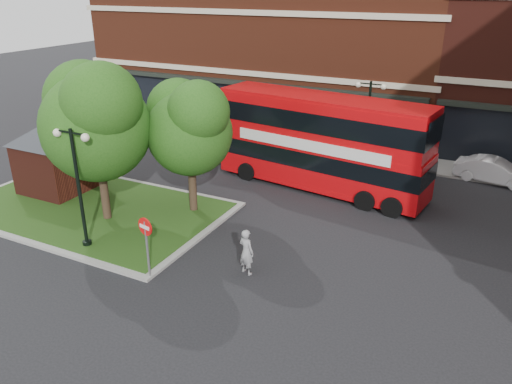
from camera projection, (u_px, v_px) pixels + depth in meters
The scene contains 14 objects.
ground at pixel (199, 284), 17.89m from camera, with size 120.00×120.00×0.00m, color black.
pavement_far at pixel (341, 152), 31.44m from camera, with size 44.00×3.00×0.12m, color slate.
terrace_far_left at pixel (277, 24), 38.20m from camera, with size 26.00×12.00×14.00m, color #612817.
traffic_island at pixel (91, 208), 23.63m from camera, with size 12.60×7.60×0.15m.
kiosk at pixel (54, 149), 24.82m from camera, with size 6.51×6.51×3.60m.
tree_island_west at pixel (94, 116), 20.86m from camera, with size 5.40×4.71×7.21m.
tree_island_east at pixel (189, 124), 21.87m from camera, with size 4.46×3.90×6.29m.
lamp_island at pixel (78, 183), 19.22m from camera, with size 1.72×0.36×5.00m.
lamp_far_left at pixel (368, 120), 27.88m from camera, with size 1.72×0.36×5.00m.
bus at pixel (321, 137), 25.18m from camera, with size 11.29×4.01×4.22m.
woman at pixel (246, 252), 18.21m from camera, with size 0.65×0.43×1.79m, color gray.
car_silver at pixel (338, 144), 30.81m from camera, with size 1.68×4.17×1.42m, color #B3B6BB.
car_white at pixel (494, 171), 26.66m from camera, with size 1.38×3.97×1.31m, color white.
no_entry_sign at pixel (146, 236), 17.54m from camera, with size 0.67×0.19×2.45m.
Camera 1 is at (8.64, -12.65, 10.02)m, focal length 35.00 mm.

